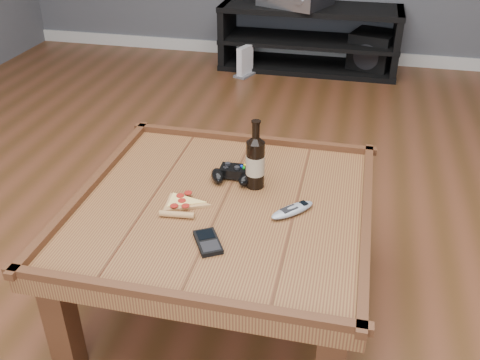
% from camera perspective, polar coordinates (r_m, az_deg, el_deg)
% --- Properties ---
extents(ground, '(6.00, 6.00, 0.00)m').
position_cam_1_polar(ground, '(2.12, -1.70, -12.70)').
color(ground, '#4E2E16').
rests_on(ground, ground).
extents(baseboard, '(5.00, 0.02, 0.10)m').
position_cam_1_polar(baseboard, '(4.71, 7.54, 13.24)').
color(baseboard, silver).
rests_on(baseboard, ground).
extents(coffee_table, '(1.03, 1.03, 0.48)m').
position_cam_1_polar(coffee_table, '(1.87, -1.88, -4.02)').
color(coffee_table, '#592C19').
rests_on(coffee_table, ground).
extents(media_console, '(1.40, 0.45, 0.50)m').
position_cam_1_polar(media_console, '(4.42, 7.37, 14.75)').
color(media_console, black).
rests_on(media_console, ground).
extents(beer_bottle, '(0.07, 0.07, 0.26)m').
position_cam_1_polar(beer_bottle, '(1.88, 1.65, 2.08)').
color(beer_bottle, black).
rests_on(beer_bottle, coffee_table).
extents(game_controller, '(0.19, 0.12, 0.05)m').
position_cam_1_polar(game_controller, '(1.96, -0.73, 0.60)').
color(game_controller, black).
rests_on(game_controller, coffee_table).
extents(pizza_slice, '(0.15, 0.22, 0.02)m').
position_cam_1_polar(pizza_slice, '(1.83, -6.28, -2.60)').
color(pizza_slice, tan).
rests_on(pizza_slice, coffee_table).
extents(smartphone, '(0.12, 0.14, 0.02)m').
position_cam_1_polar(smartphone, '(1.65, -3.43, -6.62)').
color(smartphone, black).
rests_on(smartphone, coffee_table).
extents(remote_control, '(0.16, 0.16, 0.02)m').
position_cam_1_polar(remote_control, '(1.79, 5.61, -3.19)').
color(remote_control, gray).
rests_on(remote_control, coffee_table).
extents(subwoofer, '(0.40, 0.40, 0.32)m').
position_cam_1_polar(subwoofer, '(4.48, 13.92, 13.13)').
color(subwoofer, black).
rests_on(subwoofer, ground).
extents(game_console, '(0.16, 0.21, 0.23)m').
position_cam_1_polar(game_console, '(4.27, 0.53, 12.43)').
color(game_console, slate).
rests_on(game_console, ground).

